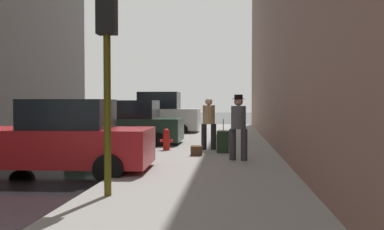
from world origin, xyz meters
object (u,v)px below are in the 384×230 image
(parked_white_van, at_px, (156,115))
(duffel_bag, at_px, (197,151))
(fire_hydrant, at_px, (166,139))
(parked_red_hatchback, at_px, (62,140))
(traffic_light, at_px, (107,40))
(pedestrian_in_tan_coat, at_px, (209,121))
(rolling_suitcase, at_px, (223,141))
(parked_dark_green_sedan, at_px, (128,125))
(pedestrian_with_beanie, at_px, (238,124))

(parked_white_van, xyz_separation_m, duffel_bag, (2.91, -9.68, -0.74))
(parked_white_van, xyz_separation_m, fire_hydrant, (1.80, -8.38, -0.54))
(parked_red_hatchback, relative_size, duffel_bag, 9.68)
(traffic_light, xyz_separation_m, duffel_bag, (1.05, 5.57, -2.47))
(traffic_light, distance_m, pedestrian_in_tan_coat, 7.43)
(pedestrian_in_tan_coat, xyz_separation_m, duffel_bag, (-0.28, -1.55, -0.81))
(parked_white_van, distance_m, rolling_suitcase, 9.59)
(parked_dark_green_sedan, bearing_deg, parked_red_hatchback, -90.00)
(parked_white_van, bearing_deg, rolling_suitcase, -67.43)
(parked_white_van, relative_size, pedestrian_in_tan_coat, 2.70)
(traffic_light, bearing_deg, parked_white_van, 96.93)
(parked_red_hatchback, distance_m, pedestrian_with_beanie, 4.58)
(pedestrian_with_beanie, relative_size, rolling_suitcase, 1.71)
(parked_red_hatchback, bearing_deg, traffic_light, -54.77)
(traffic_light, relative_size, pedestrian_in_tan_coat, 2.11)
(pedestrian_with_beanie, relative_size, duffel_bag, 4.04)
(pedestrian_in_tan_coat, xyz_separation_m, rolling_suitcase, (0.49, -0.72, -0.61))
(pedestrian_with_beanie, xyz_separation_m, duffel_bag, (-1.21, 0.97, -0.85))
(traffic_light, distance_m, pedestrian_with_beanie, 5.38)
(pedestrian_with_beanie, bearing_deg, rolling_suitcase, 103.80)
(fire_hydrant, xyz_separation_m, pedestrian_with_beanie, (2.31, -2.27, 0.64))
(traffic_light, height_order, pedestrian_with_beanie, traffic_light)
(traffic_light, xyz_separation_m, pedestrian_with_beanie, (2.26, 4.60, -1.62))
(parked_red_hatchback, xyz_separation_m, fire_hydrant, (1.80, 4.24, -0.35))
(pedestrian_with_beanie, bearing_deg, fire_hydrant, 135.59)
(duffel_bag, bearing_deg, pedestrian_in_tan_coat, 79.78)
(fire_hydrant, bearing_deg, parked_red_hatchback, -113.04)
(parked_red_hatchback, bearing_deg, pedestrian_in_tan_coat, 54.65)
(parked_white_van, distance_m, fire_hydrant, 8.59)
(parked_dark_green_sedan, height_order, rolling_suitcase, parked_dark_green_sedan)
(parked_dark_green_sedan, xyz_separation_m, pedestrian_in_tan_coat, (3.19, -1.81, 0.26))
(parked_dark_green_sedan, bearing_deg, traffic_light, -78.27)
(parked_red_hatchback, xyz_separation_m, parked_dark_green_sedan, (0.00, 6.30, 0.00))
(fire_hydrant, height_order, pedestrian_with_beanie, pedestrian_with_beanie)
(parked_white_van, bearing_deg, pedestrian_with_beanie, -68.85)
(fire_hydrant, bearing_deg, parked_white_van, 102.15)
(parked_dark_green_sedan, distance_m, pedestrian_in_tan_coat, 3.67)
(fire_hydrant, height_order, traffic_light, traffic_light)
(parked_white_van, relative_size, rolling_suitcase, 4.44)
(pedestrian_in_tan_coat, height_order, pedestrian_with_beanie, pedestrian_with_beanie)
(duffel_bag, bearing_deg, rolling_suitcase, 47.23)
(pedestrian_with_beanie, bearing_deg, parked_dark_green_sedan, 133.60)
(traffic_light, bearing_deg, duffel_bag, 79.29)
(parked_dark_green_sedan, relative_size, parked_white_van, 0.91)
(duffel_bag, bearing_deg, pedestrian_with_beanie, -38.59)
(pedestrian_in_tan_coat, distance_m, pedestrian_with_beanie, 2.68)
(fire_hydrant, xyz_separation_m, traffic_light, (0.05, -6.87, 2.26))
(rolling_suitcase, relative_size, duffel_bag, 2.36)
(pedestrian_with_beanie, bearing_deg, pedestrian_in_tan_coat, 110.34)
(parked_red_hatchback, bearing_deg, duffel_bag, 45.34)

